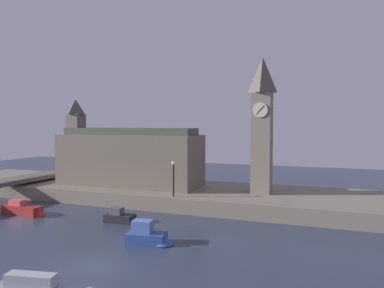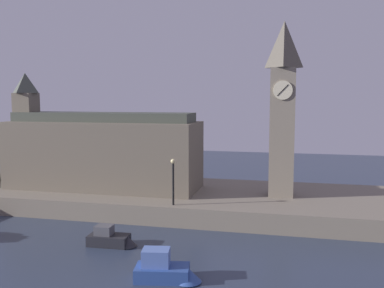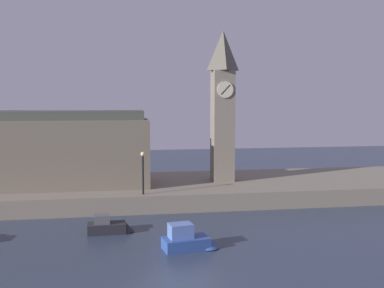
# 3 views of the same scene
# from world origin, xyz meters

# --- Properties ---
(ground_plane) EXTENTS (120.00, 120.00, 0.00)m
(ground_plane) POSITION_xyz_m (0.00, 0.00, 0.00)
(ground_plane) COLOR #2D384C
(far_embankment) EXTENTS (70.00, 12.00, 1.50)m
(far_embankment) POSITION_xyz_m (0.00, 20.00, 0.75)
(far_embankment) COLOR slate
(far_embankment) RESTS_ON ground
(clock_tower) EXTENTS (2.16, 2.21, 14.05)m
(clock_tower) POSITION_xyz_m (6.65, 19.97, 8.80)
(clock_tower) COLOR slate
(clock_tower) RESTS_ON far_embankment
(parliament_hall) EXTENTS (17.03, 5.69, 10.25)m
(parliament_hall) POSITION_xyz_m (-9.23, 19.59, 4.80)
(parliament_hall) COLOR #6B6051
(parliament_hall) RESTS_ON far_embankment
(streetlamp) EXTENTS (0.36, 0.36, 3.48)m
(streetlamp) POSITION_xyz_m (-1.11, 14.87, 3.70)
(streetlamp) COLOR black
(streetlamp) RESTS_ON far_embankment
(boat_tour_blue) EXTENTS (3.70, 1.97, 1.63)m
(boat_tour_blue) POSITION_xyz_m (1.25, 5.20, 0.57)
(boat_tour_blue) COLOR #2D4C93
(boat_tour_blue) RESTS_ON ground
(boat_barge_dark) EXTENTS (3.24, 1.42, 1.29)m
(boat_barge_dark) POSITION_xyz_m (-3.66, 9.49, 0.45)
(boat_barge_dark) COLOR #232328
(boat_barge_dark) RESTS_ON ground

